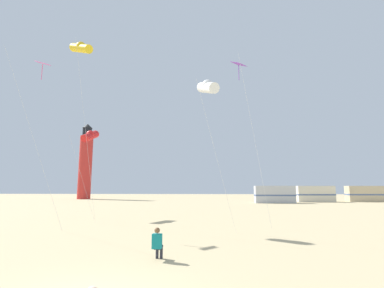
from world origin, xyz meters
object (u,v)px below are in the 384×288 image
object	(u,v)px
kite_diamond_violet	(240,71)
rv_van_silver	(274,194)
kite_tube_scarlet	(90,136)
lighthouse_distant	(85,163)
kite_diamond_rainbow	(42,70)
kite_tube_white	(208,87)
kite_flyer_standing	(158,243)
rv_van_tan	(366,194)
rv_van_cream	(315,194)
kite_tube_gold	(81,48)

from	to	relation	value
kite_diamond_violet	rv_van_silver	size ratio (longest dim) A/B	1.76
kite_tube_scarlet	rv_van_silver	size ratio (longest dim) A/B	1.23
lighthouse_distant	rv_van_silver	distance (m)	40.98
kite_tube_scarlet	rv_van_silver	distance (m)	32.40
kite_diamond_rainbow	lighthouse_distant	distance (m)	46.76
kite_diamond_rainbow	kite_tube_white	world-z (taller)	kite_diamond_rainbow
kite_tube_white	rv_van_silver	xyz separation A→B (m)	(11.12, 30.62, -7.69)
kite_flyer_standing	rv_van_tan	size ratio (longest dim) A/B	0.18
kite_tube_scarlet	rv_van_cream	xyz separation A→B (m)	(29.95, 27.06, -5.91)
kite_flyer_standing	kite_tube_gold	xyz separation A→B (m)	(-8.24, 10.37, 13.11)
rv_van_silver	rv_van_cream	world-z (taller)	same
kite_tube_white	rv_van_cream	xyz separation A→B (m)	(19.13, 34.58, -7.69)
kite_tube_white	rv_van_tan	distance (m)	46.19
kite_diamond_violet	kite_flyer_standing	bearing A→B (deg)	-116.37
kite_tube_gold	rv_van_cream	size ratio (longest dim) A/B	2.24
kite_tube_gold	lighthouse_distant	world-z (taller)	lighthouse_distant
rv_van_cream	rv_van_tan	world-z (taller)	same
kite_tube_white	kite_diamond_violet	bearing A→B (deg)	30.48
kite_flyer_standing	kite_tube_white	distance (m)	11.24
kite_tube_gold	lighthouse_distant	bearing A→B (deg)	112.36
kite_tube_white	kite_flyer_standing	bearing A→B (deg)	-105.06
kite_diamond_rainbow	kite_tube_scarlet	bearing A→B (deg)	85.63
kite_diamond_violet	kite_tube_scarlet	size ratio (longest dim) A/B	1.43
rv_van_silver	kite_flyer_standing	bearing A→B (deg)	-107.27
rv_van_tan	kite_flyer_standing	bearing A→B (deg)	-121.94
kite_diamond_violet	rv_van_silver	bearing A→B (deg)	73.20
kite_diamond_violet	kite_tube_gold	bearing A→B (deg)	171.44
kite_diamond_rainbow	kite_tube_white	size ratio (longest dim) A/B	1.16
kite_flyer_standing	rv_van_cream	distance (m)	46.74
kite_tube_gold	rv_van_tan	distance (m)	51.86
rv_van_cream	kite_tube_gold	bearing A→B (deg)	-133.45
kite_tube_scarlet	lighthouse_distant	world-z (taller)	lighthouse_distant
kite_tube_white	rv_van_cream	distance (m)	40.26
kite_diamond_rainbow	rv_van_cream	xyz separation A→B (m)	(30.51, 34.38, -9.22)
kite_flyer_standing	rv_van_tan	world-z (taller)	rv_van_tan
kite_tube_scarlet	lighthouse_distant	distance (m)	40.07
kite_diamond_rainbow	kite_tube_scarlet	world-z (taller)	kite_diamond_rainbow
kite_tube_gold	kite_tube_scarlet	size ratio (longest dim) A/B	1.80
kite_tube_gold	rv_van_tan	size ratio (longest dim) A/B	2.20
rv_van_cream	kite_flyer_standing	bearing A→B (deg)	-117.18
kite_tube_scarlet	kite_diamond_violet	bearing A→B (deg)	-25.23
kite_diamond_violet	rv_van_tan	distance (m)	44.07
rv_van_cream	kite_tube_scarlet	bearing A→B (deg)	-138.31
lighthouse_distant	rv_van_silver	world-z (taller)	lighthouse_distant
kite_diamond_rainbow	kite_tube_gold	world-z (taller)	kite_tube_gold
kite_diamond_rainbow	kite_diamond_violet	xyz separation A→B (m)	(13.67, 1.15, 0.12)
kite_diamond_violet	rv_van_tan	xyz separation A→B (m)	(26.19, 34.20, -9.34)
kite_tube_white	lighthouse_distant	size ratio (longest dim) A/B	0.58
kite_diamond_violet	lighthouse_distant	size ratio (longest dim) A/B	0.68
kite_diamond_rainbow	rv_van_silver	world-z (taller)	kite_diamond_rainbow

